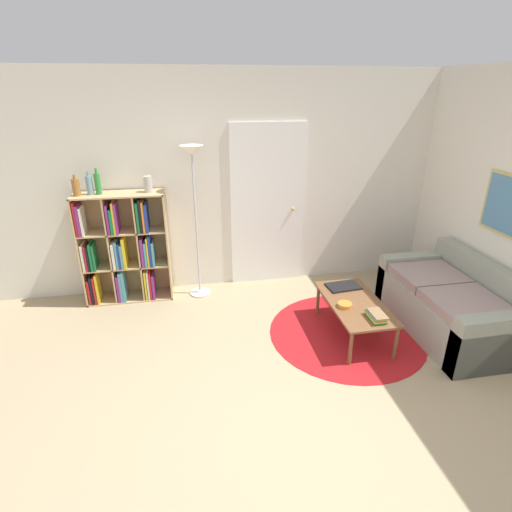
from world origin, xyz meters
name	(u,v)px	position (x,y,z in m)	size (l,w,h in m)	color
ground_plane	(305,432)	(0.00, 0.00, 0.00)	(14.00, 14.00, 0.00)	tan
wall_back	(248,185)	(0.01, 2.60, 1.29)	(7.65, 0.11, 2.60)	silver
wall_right	(498,203)	(2.35, 1.28, 1.30)	(0.08, 5.57, 2.60)	silver
rug	(346,333)	(0.81, 1.17, 0.00)	(1.61, 1.61, 0.01)	#B2191E
bookshelf	(123,249)	(-1.51, 2.38, 0.63)	(0.99, 0.34, 1.30)	tan
floor_lamp	(193,177)	(-0.66, 2.33, 1.46)	(0.26, 0.26, 1.80)	#B7B7BC
couch	(454,305)	(1.93, 1.07, 0.28)	(0.87, 1.53, 0.75)	gray
coffee_table	(355,305)	(0.86, 1.15, 0.34)	(0.53, 1.01, 0.38)	brown
laptop	(343,286)	(0.86, 1.48, 0.39)	(0.37, 0.26, 0.02)	black
bowl	(345,305)	(0.72, 1.08, 0.40)	(0.14, 0.14, 0.04)	orange
book_stack_on_table	(376,316)	(0.92, 0.81, 0.42)	(0.13, 0.24, 0.07)	#196B38
bottle_left	(76,187)	(-1.90, 2.35, 1.40)	(0.08, 0.08, 0.23)	olive
bottle_middle	(90,185)	(-1.77, 2.38, 1.41)	(0.07, 0.07, 0.26)	#6B93A3
bottle_right	(98,183)	(-1.68, 2.39, 1.42)	(0.07, 0.07, 0.28)	#2D8438
vase_on_shelf	(148,184)	(-1.15, 2.38, 1.39)	(0.09, 0.09, 0.18)	#B7B2A8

